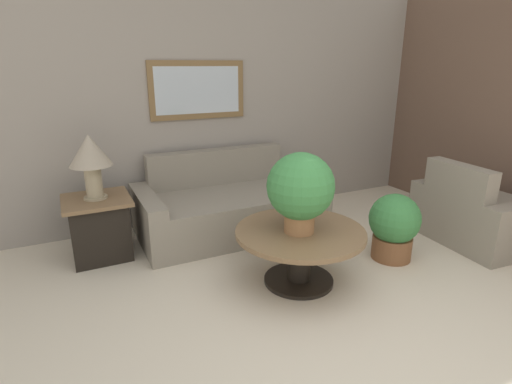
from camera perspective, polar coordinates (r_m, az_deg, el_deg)
wall_back at (r=4.54m, az=-7.46°, el=12.29°), size 7.66×0.09×2.60m
wall_right at (r=5.12m, az=32.33°, el=10.32°), size 0.06×5.11×2.60m
couch_main at (r=4.29m, az=-3.80°, el=-2.08°), size 1.92×0.98×0.83m
armchair at (r=4.62m, az=29.02°, el=-2.87°), size 0.94×1.14×0.83m
coffee_table at (r=3.27m, az=6.27°, el=-7.46°), size 1.04×1.04×0.47m
side_table at (r=3.97m, az=-21.45°, el=-4.67°), size 0.58×0.58×0.57m
table_lamp at (r=3.78m, az=-22.60°, el=4.87°), size 0.37×0.37×0.58m
potted_plant_on_table at (r=3.06m, az=6.37°, el=0.47°), size 0.52×0.52×0.63m
potted_plant_floor at (r=3.86m, az=19.11°, el=-4.51°), size 0.46×0.46×0.62m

